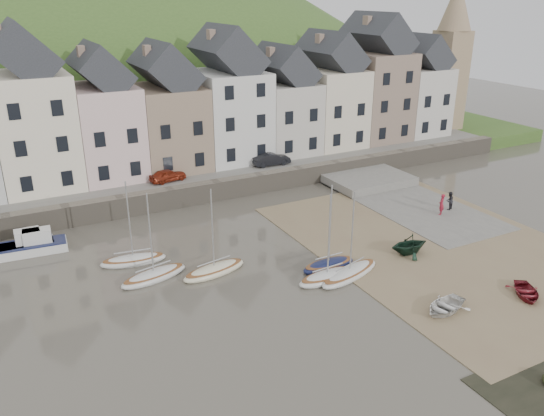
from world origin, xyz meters
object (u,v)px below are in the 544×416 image
person_dark (449,201)px  sailboat_0 (133,260)px  rowboat_white (445,306)px  car_right (271,159)px  rowboat_green (409,244)px  rowboat_red (526,292)px  person_red (441,204)px  car_left (168,175)px

person_dark → sailboat_0: bearing=-30.9°
rowboat_white → car_right: bearing=161.8°
rowboat_green → car_right: bearing=-171.8°
rowboat_red → person_red: bearing=103.3°
rowboat_red → person_red: (4.93, 12.52, 0.68)m
rowboat_white → car_left: (-8.46, 26.53, 1.79)m
rowboat_red → rowboat_white: bearing=-156.2°
person_red → rowboat_white: bearing=11.1°
sailboat_0 → car_left: (6.37, 11.59, 1.92)m
car_right → person_red: bearing=-148.5°
sailboat_0 → rowboat_red: (20.58, -16.06, 0.09)m
rowboat_white → rowboat_red: size_ratio=1.12×
person_dark → rowboat_white: bearing=20.0°
rowboat_green → car_left: (-11.71, 19.59, 1.34)m
rowboat_white → person_red: 15.64m
car_right → person_dark: bearing=-143.5°
person_red → car_right: size_ratio=0.48×
car_right → rowboat_red: bearing=-170.3°
rowboat_green → car_left: car_left is taller
rowboat_white → person_dark: bearing=121.3°
rowboat_red → car_left: car_left is taller
person_red → person_dark: size_ratio=1.13×
rowboat_white → rowboat_red: rowboat_white is taller
sailboat_0 → person_dark: bearing=-6.4°
rowboat_white → car_left: car_left is taller
rowboat_red → person_dark: bearing=98.8°
sailboat_0 → rowboat_white: sailboat_0 is taller
sailboat_0 → person_red: (25.51, -3.54, 0.77)m
rowboat_green → person_dark: (8.87, 4.97, 0.09)m
rowboat_white → rowboat_red: 5.87m
sailboat_0 → rowboat_red: bearing=-38.0°
person_red → car_left: (-19.14, 15.13, 1.14)m
rowboat_green → person_red: (7.43, 4.46, 0.20)m
rowboat_white → person_red: (10.68, 11.40, 0.65)m
person_red → car_left: size_ratio=0.54×
sailboat_0 → person_dark: size_ratio=3.91×
person_dark → car_left: bearing=-59.9°
person_red → car_left: 24.42m
rowboat_green → car_left: size_ratio=0.87×
rowboat_white → car_left: size_ratio=0.93×
person_dark → car_right: (-9.82, 14.62, 1.31)m
person_red → sailboat_0: bearing=-43.7°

